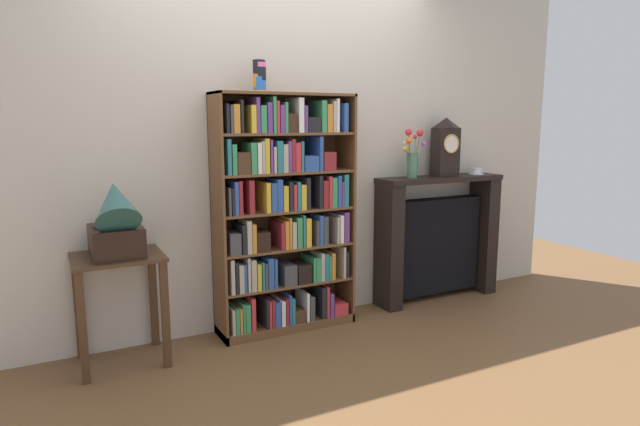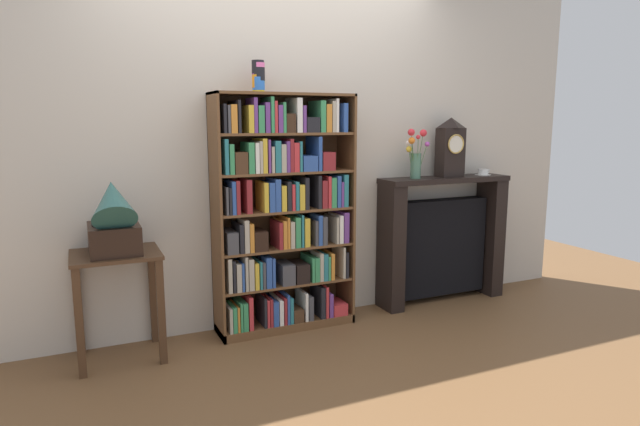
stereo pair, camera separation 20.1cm
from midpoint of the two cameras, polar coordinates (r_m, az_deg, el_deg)
name	(u,v)px [view 2 (the right image)]	position (r m, az deg, el deg)	size (l,w,h in m)	color
ground_plane	(291,332)	(3.92, -1.61, -12.48)	(8.06, 6.40, 0.02)	brown
wall_back	(291,145)	(3.95, -1.63, 7.23)	(5.06, 0.08, 2.60)	beige
bookshelf	(283,217)	(3.77, -2.38, -0.48)	(0.98, 0.29, 1.65)	brown
cup_stack	(258,77)	(3.69, -4.91, 14.16)	(0.09, 0.09, 0.21)	yellow
side_table_left	(117,282)	(3.53, -19.08, -6.86)	(0.52, 0.44, 0.68)	#472D1C
gramophone	(114,220)	(3.40, -19.37, -0.74)	(0.29, 0.46, 0.52)	black
fireplace_mantel	(441,240)	(4.56, 13.88, -2.81)	(1.10, 0.27, 1.03)	black
mantel_clock	(450,147)	(4.47, 14.87, 6.72)	(0.20, 0.14, 0.47)	black
flower_vase	(415,156)	(4.26, 11.38, 5.87)	(0.18, 0.12, 0.38)	#4C7A60
teacup_with_saucer	(483,172)	(4.71, 18.01, 4.11)	(0.13, 0.13, 0.05)	white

